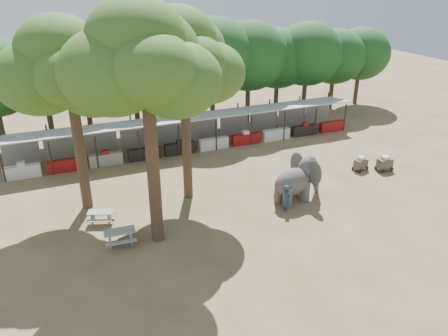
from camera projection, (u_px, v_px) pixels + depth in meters
name	position (u px, v px, depth m)	size (l,w,h in m)	color
ground	(277.00, 234.00, 23.38)	(100.00, 100.00, 0.00)	brown
vendor_stalls	(193.00, 133.00, 34.57)	(28.00, 2.99, 2.80)	#A3A6AA
yard_tree_left	(65.00, 69.00, 22.90)	(7.10, 6.90, 11.02)	#332316
yard_tree_center	(141.00, 62.00, 19.32)	(7.10, 6.90, 12.04)	#332316
yard_tree_back	(180.00, 58.00, 24.02)	(7.10, 6.90, 11.36)	#332316
backdrop_trees	(172.00, 67.00, 37.15)	(46.46, 5.95, 8.33)	#332316
elephant	(298.00, 179.00, 26.43)	(3.66, 2.73, 2.73)	#3E3C3C
handler	(287.00, 198.00, 25.41)	(0.58, 0.39, 1.62)	#26384C
picnic_table_near	(120.00, 235.00, 22.35)	(1.66, 1.51, 0.78)	gray
picnic_table_far	(101.00, 215.00, 24.31)	(1.74, 1.65, 0.70)	gray
cart_front	(361.00, 163.00, 30.82)	(1.18, 0.92, 1.02)	#3D3428
cart_back	(385.00, 163.00, 30.74)	(1.13, 0.74, 1.10)	#3D3428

